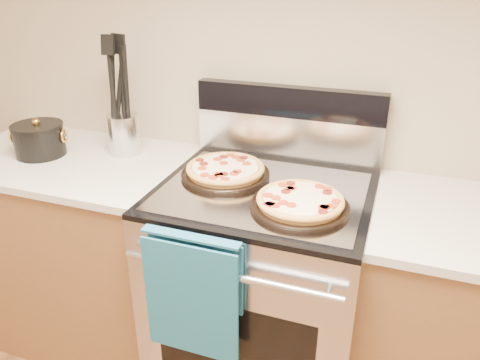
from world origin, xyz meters
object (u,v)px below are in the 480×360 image
(saucepan, at_px, (39,141))
(pepperoni_pizza_front, at_px, (300,202))
(utensil_crock, at_px, (124,134))
(pepperoni_pizza_back, at_px, (225,171))
(range_body, at_px, (262,293))

(saucepan, bearing_deg, pepperoni_pizza_front, -6.39)
(pepperoni_pizza_front, relative_size, utensil_crock, 1.88)
(pepperoni_pizza_back, height_order, utensil_crock, utensil_crock)
(pepperoni_pizza_front, bearing_deg, utensil_crock, 161.79)
(range_body, bearing_deg, saucepan, 179.20)
(range_body, height_order, pepperoni_pizza_back, pepperoni_pizza_back)
(range_body, distance_m, pepperoni_pizza_back, 0.53)
(range_body, distance_m, saucepan, 1.13)
(pepperoni_pizza_front, bearing_deg, range_body, 143.12)
(pepperoni_pizza_back, bearing_deg, saucepan, -178.17)
(pepperoni_pizza_front, xyz_separation_m, saucepan, (-1.16, 0.13, 0.02))
(pepperoni_pizza_back, relative_size, pepperoni_pizza_front, 1.03)
(utensil_crock, relative_size, saucepan, 0.83)
(pepperoni_pizza_back, relative_size, saucepan, 1.61)
(saucepan, bearing_deg, utensil_crock, 23.53)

